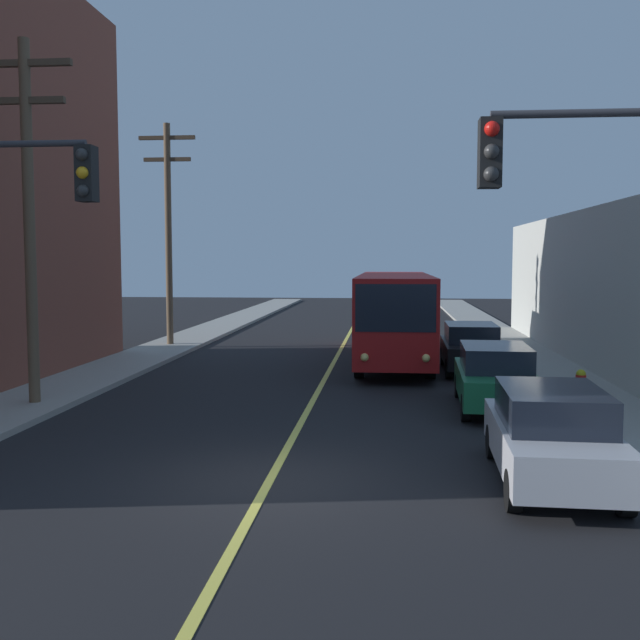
{
  "coord_description": "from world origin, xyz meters",
  "views": [
    {
      "loc": [
        2.01,
        -12.13,
        3.76
      ],
      "look_at": [
        0.0,
        9.24,
        2.0
      ],
      "focal_mm": 41.56,
      "sensor_mm": 36.0,
      "label": 1
    }
  ],
  "objects_px": {
    "city_bus": "(394,312)",
    "fire_hydrant": "(581,385)",
    "parked_car_silver": "(551,434)",
    "traffic_signal_right_corner": "(627,222)",
    "utility_pole_near": "(29,204)",
    "parked_car_green": "(495,376)",
    "utility_pole_mid": "(168,223)",
    "parked_car_black": "(471,347)"
  },
  "relations": [
    {
      "from": "city_bus",
      "to": "fire_hydrant",
      "type": "height_order",
      "value": "city_bus"
    },
    {
      "from": "city_bus",
      "to": "parked_car_silver",
      "type": "bearing_deg",
      "value": -80.47
    },
    {
      "from": "traffic_signal_right_corner",
      "to": "utility_pole_near",
      "type": "bearing_deg",
      "value": 151.51
    },
    {
      "from": "city_bus",
      "to": "parked_car_green",
      "type": "relative_size",
      "value": 2.72
    },
    {
      "from": "parked_car_silver",
      "to": "utility_pole_near",
      "type": "bearing_deg",
      "value": 155.45
    },
    {
      "from": "utility_pole_mid",
      "to": "fire_hydrant",
      "type": "bearing_deg",
      "value": -39.63
    },
    {
      "from": "utility_pole_mid",
      "to": "parked_car_silver",
      "type": "bearing_deg",
      "value": -56.64
    },
    {
      "from": "traffic_signal_right_corner",
      "to": "fire_hydrant",
      "type": "xyz_separation_m",
      "value": [
        1.44,
        7.96,
        -3.72
      ]
    },
    {
      "from": "parked_car_black",
      "to": "city_bus",
      "type": "bearing_deg",
      "value": 134.18
    },
    {
      "from": "parked_car_silver",
      "to": "utility_pole_mid",
      "type": "relative_size",
      "value": 0.48
    },
    {
      "from": "utility_pole_near",
      "to": "traffic_signal_right_corner",
      "type": "xyz_separation_m",
      "value": [
        12.36,
        -6.71,
        -0.83
      ]
    },
    {
      "from": "fire_hydrant",
      "to": "parked_car_silver",
      "type": "bearing_deg",
      "value": -107.89
    },
    {
      "from": "utility_pole_near",
      "to": "parked_car_silver",
      "type": "bearing_deg",
      "value": -24.55
    },
    {
      "from": "parked_car_green",
      "to": "traffic_signal_right_corner",
      "type": "distance_m",
      "value": 8.36
    },
    {
      "from": "utility_pole_mid",
      "to": "parked_car_black",
      "type": "bearing_deg",
      "value": -26.0
    },
    {
      "from": "fire_hydrant",
      "to": "parked_car_green",
      "type": "bearing_deg",
      "value": -170.0
    },
    {
      "from": "parked_car_silver",
      "to": "parked_car_black",
      "type": "bearing_deg",
      "value": 89.98
    },
    {
      "from": "traffic_signal_right_corner",
      "to": "parked_car_green",
      "type": "bearing_deg",
      "value": 95.66
    },
    {
      "from": "parked_car_silver",
      "to": "utility_pole_near",
      "type": "distance_m",
      "value": 13.53
    },
    {
      "from": "parked_car_black",
      "to": "utility_pole_near",
      "type": "relative_size",
      "value": 0.49
    },
    {
      "from": "city_bus",
      "to": "utility_pole_mid",
      "type": "xyz_separation_m",
      "value": [
        -9.55,
        3.29,
        3.47
      ]
    },
    {
      "from": "city_bus",
      "to": "parked_car_black",
      "type": "distance_m",
      "value": 3.76
    },
    {
      "from": "parked_car_green",
      "to": "fire_hydrant",
      "type": "distance_m",
      "value": 2.24
    },
    {
      "from": "parked_car_silver",
      "to": "traffic_signal_right_corner",
      "type": "xyz_separation_m",
      "value": [
        0.68,
        -1.38,
        3.46
      ]
    },
    {
      "from": "utility_pole_near",
      "to": "utility_pole_mid",
      "type": "height_order",
      "value": "utility_pole_mid"
    },
    {
      "from": "parked_car_silver",
      "to": "traffic_signal_right_corner",
      "type": "relative_size",
      "value": 0.74
    },
    {
      "from": "utility_pole_near",
      "to": "utility_pole_mid",
      "type": "xyz_separation_m",
      "value": [
        -0.4,
        13.01,
        0.16
      ]
    },
    {
      "from": "parked_car_silver",
      "to": "fire_hydrant",
      "type": "bearing_deg",
      "value": 72.11
    },
    {
      "from": "parked_car_silver",
      "to": "parked_car_black",
      "type": "xyz_separation_m",
      "value": [
        0.01,
        12.45,
        0.0
      ]
    },
    {
      "from": "parked_car_green",
      "to": "parked_car_black",
      "type": "bearing_deg",
      "value": 89.35
    },
    {
      "from": "parked_car_silver",
      "to": "utility_pole_mid",
      "type": "distance_m",
      "value": 22.4
    },
    {
      "from": "parked_car_black",
      "to": "utility_pole_mid",
      "type": "height_order",
      "value": "utility_pole_mid"
    },
    {
      "from": "parked_car_silver",
      "to": "traffic_signal_right_corner",
      "type": "distance_m",
      "value": 3.79
    },
    {
      "from": "parked_car_silver",
      "to": "parked_car_green",
      "type": "distance_m",
      "value": 6.19
    },
    {
      "from": "fire_hydrant",
      "to": "utility_pole_mid",
      "type": "bearing_deg",
      "value": 140.37
    },
    {
      "from": "parked_car_silver",
      "to": "utility_pole_mid",
      "type": "xyz_separation_m",
      "value": [
        -12.07,
        18.34,
        4.45
      ]
    },
    {
      "from": "city_bus",
      "to": "utility_pole_near",
      "type": "bearing_deg",
      "value": -133.26
    },
    {
      "from": "utility_pole_near",
      "to": "city_bus",
      "type": "bearing_deg",
      "value": 46.74
    },
    {
      "from": "parked_car_green",
      "to": "fire_hydrant",
      "type": "xyz_separation_m",
      "value": [
        2.19,
        0.39,
        -0.26
      ]
    },
    {
      "from": "utility_pole_near",
      "to": "fire_hydrant",
      "type": "height_order",
      "value": "utility_pole_near"
    },
    {
      "from": "utility_pole_mid",
      "to": "traffic_signal_right_corner",
      "type": "xyz_separation_m",
      "value": [
        12.76,
        -19.71,
        -0.99
      ]
    },
    {
      "from": "utility_pole_near",
      "to": "traffic_signal_right_corner",
      "type": "relative_size",
      "value": 1.5
    }
  ]
}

